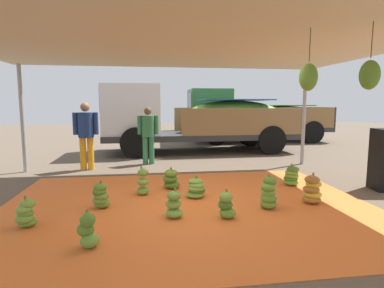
{
  "coord_description": "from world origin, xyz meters",
  "views": [
    {
      "loc": [
        -0.68,
        -5.14,
        1.74
      ],
      "look_at": [
        0.36,
        2.03,
        0.81
      ],
      "focal_mm": 29.19,
      "sensor_mm": 36.0,
      "label": 1
    }
  ],
  "objects_px": {
    "banana_bunch_8": "(101,197)",
    "worker_0": "(148,131)",
    "banana_bunch_7": "(26,214)",
    "banana_bunch_10": "(291,176)",
    "banana_bunch_3": "(171,180)",
    "banana_bunch_5": "(88,231)",
    "worker_1": "(86,131)",
    "banana_bunch_1": "(143,183)",
    "banana_bunch_9": "(269,194)",
    "cargo_truck_main": "(194,118)",
    "banana_bunch_6": "(226,206)",
    "banana_bunch_4": "(312,190)",
    "banana_bunch_2": "(174,205)",
    "banana_bunch_0": "(196,188)",
    "cargo_truck_far": "(251,116)"
  },
  "relations": [
    {
      "from": "banana_bunch_7",
      "to": "banana_bunch_8",
      "type": "bearing_deg",
      "value": 36.2
    },
    {
      "from": "banana_bunch_5",
      "to": "banana_bunch_7",
      "type": "bearing_deg",
      "value": 141.71
    },
    {
      "from": "banana_bunch_10",
      "to": "banana_bunch_3",
      "type": "bearing_deg",
      "value": 178.11
    },
    {
      "from": "banana_bunch_10",
      "to": "worker_0",
      "type": "distance_m",
      "value": 4.26
    },
    {
      "from": "banana_bunch_0",
      "to": "banana_bunch_4",
      "type": "xyz_separation_m",
      "value": [
        1.97,
        -0.63,
        0.06
      ]
    },
    {
      "from": "worker_0",
      "to": "banana_bunch_2",
      "type": "bearing_deg",
      "value": -85.46
    },
    {
      "from": "banana_bunch_10",
      "to": "cargo_truck_main",
      "type": "height_order",
      "value": "cargo_truck_main"
    },
    {
      "from": "banana_bunch_0",
      "to": "banana_bunch_10",
      "type": "bearing_deg",
      "value": 15.13
    },
    {
      "from": "banana_bunch_10",
      "to": "worker_1",
      "type": "height_order",
      "value": "worker_1"
    },
    {
      "from": "banana_bunch_1",
      "to": "banana_bunch_3",
      "type": "relative_size",
      "value": 1.27
    },
    {
      "from": "banana_bunch_3",
      "to": "worker_1",
      "type": "relative_size",
      "value": 0.25
    },
    {
      "from": "banana_bunch_5",
      "to": "banana_bunch_7",
      "type": "relative_size",
      "value": 1.03
    },
    {
      "from": "banana_bunch_6",
      "to": "worker_0",
      "type": "xyz_separation_m",
      "value": [
        -1.15,
        4.6,
        0.77
      ]
    },
    {
      "from": "banana_bunch_2",
      "to": "worker_0",
      "type": "xyz_separation_m",
      "value": [
        -0.35,
        4.46,
        0.76
      ]
    },
    {
      "from": "banana_bunch_9",
      "to": "cargo_truck_main",
      "type": "height_order",
      "value": "cargo_truck_main"
    },
    {
      "from": "banana_bunch_4",
      "to": "worker_0",
      "type": "xyz_separation_m",
      "value": [
        -2.82,
        4.12,
        0.72
      ]
    },
    {
      "from": "banana_bunch_5",
      "to": "banana_bunch_8",
      "type": "bearing_deg",
      "value": 92.05
    },
    {
      "from": "banana_bunch_5",
      "to": "banana_bunch_4",
      "type": "bearing_deg",
      "value": 18.72
    },
    {
      "from": "banana_bunch_10",
      "to": "cargo_truck_far",
      "type": "bearing_deg",
      "value": 77.29
    },
    {
      "from": "banana_bunch_3",
      "to": "banana_bunch_5",
      "type": "distance_m",
      "value": 2.79
    },
    {
      "from": "worker_0",
      "to": "banana_bunch_0",
      "type": "bearing_deg",
      "value": -76.26
    },
    {
      "from": "cargo_truck_main",
      "to": "worker_0",
      "type": "relative_size",
      "value": 4.17
    },
    {
      "from": "banana_bunch_4",
      "to": "banana_bunch_9",
      "type": "height_order",
      "value": "banana_bunch_9"
    },
    {
      "from": "banana_bunch_3",
      "to": "banana_bunch_9",
      "type": "distance_m",
      "value": 2.11
    },
    {
      "from": "banana_bunch_8",
      "to": "cargo_truck_main",
      "type": "height_order",
      "value": "cargo_truck_main"
    },
    {
      "from": "banana_bunch_2",
      "to": "cargo_truck_far",
      "type": "distance_m",
      "value": 10.44
    },
    {
      "from": "banana_bunch_5",
      "to": "banana_bunch_8",
      "type": "distance_m",
      "value": 1.45
    },
    {
      "from": "banana_bunch_1",
      "to": "banana_bunch_5",
      "type": "height_order",
      "value": "banana_bunch_1"
    },
    {
      "from": "banana_bunch_2",
      "to": "banana_bunch_3",
      "type": "relative_size",
      "value": 1.03
    },
    {
      "from": "worker_0",
      "to": "banana_bunch_6",
      "type": "bearing_deg",
      "value": -76.02
    },
    {
      "from": "banana_bunch_1",
      "to": "banana_bunch_4",
      "type": "bearing_deg",
      "value": -17.3
    },
    {
      "from": "banana_bunch_2",
      "to": "worker_1",
      "type": "xyz_separation_m",
      "value": [
        -1.98,
        3.89,
        0.84
      ]
    },
    {
      "from": "banana_bunch_3",
      "to": "banana_bunch_8",
      "type": "bearing_deg",
      "value": -139.72
    },
    {
      "from": "banana_bunch_0",
      "to": "worker_1",
      "type": "distance_m",
      "value": 3.92
    },
    {
      "from": "banana_bunch_3",
      "to": "banana_bunch_4",
      "type": "height_order",
      "value": "banana_bunch_4"
    },
    {
      "from": "cargo_truck_far",
      "to": "banana_bunch_10",
      "type": "bearing_deg",
      "value": -102.71
    },
    {
      "from": "banana_bunch_9",
      "to": "banana_bunch_2",
      "type": "bearing_deg",
      "value": -173.58
    },
    {
      "from": "banana_bunch_9",
      "to": "banana_bunch_4",
      "type": "bearing_deg",
      "value": 10.86
    },
    {
      "from": "banana_bunch_4",
      "to": "worker_1",
      "type": "height_order",
      "value": "worker_1"
    },
    {
      "from": "banana_bunch_8",
      "to": "banana_bunch_10",
      "type": "height_order",
      "value": "banana_bunch_8"
    },
    {
      "from": "banana_bunch_6",
      "to": "banana_bunch_7",
      "type": "distance_m",
      "value": 2.89
    },
    {
      "from": "cargo_truck_far",
      "to": "worker_1",
      "type": "height_order",
      "value": "cargo_truck_far"
    },
    {
      "from": "banana_bunch_1",
      "to": "banana_bunch_9",
      "type": "distance_m",
      "value": 2.35
    },
    {
      "from": "banana_bunch_1",
      "to": "cargo_truck_main",
      "type": "bearing_deg",
      "value": 71.49
    },
    {
      "from": "worker_1",
      "to": "banana_bunch_1",
      "type": "bearing_deg",
      "value": -60.29
    },
    {
      "from": "banana_bunch_2",
      "to": "cargo_truck_main",
      "type": "relative_size",
      "value": 0.07
    },
    {
      "from": "banana_bunch_7",
      "to": "banana_bunch_10",
      "type": "bearing_deg",
      "value": 19.17
    },
    {
      "from": "banana_bunch_10",
      "to": "banana_bunch_6",
      "type": "bearing_deg",
      "value": -137.75
    },
    {
      "from": "banana_bunch_3",
      "to": "banana_bunch_7",
      "type": "distance_m",
      "value": 2.8
    },
    {
      "from": "banana_bunch_8",
      "to": "worker_0",
      "type": "height_order",
      "value": "worker_0"
    }
  ]
}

